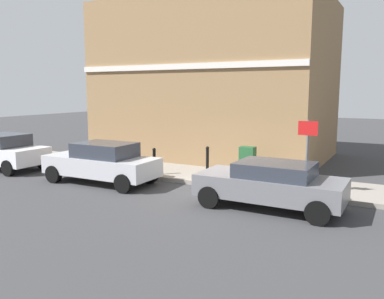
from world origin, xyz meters
TOP-DOWN VIEW (x-y plane):
  - ground at (0.00, 0.00)m, footprint 80.00×80.00m
  - sidewalk at (1.90, 6.00)m, footprint 2.60×30.00m
  - corner_building at (6.89, 3.36)m, footprint 7.48×10.71m
  - car_grey at (-0.79, -1.90)m, footprint 1.89×4.14m
  - car_silver at (-0.69, 4.42)m, footprint 1.84×4.30m
  - car_white at (-0.70, 9.97)m, footprint 1.93×4.18m
  - utility_cabinet at (2.10, -0.12)m, footprint 0.46×0.61m
  - bollard_near_cabinet at (2.20, 1.59)m, footprint 0.14×0.14m
  - bollard_far_kerb at (0.85, 3.18)m, footprint 0.14×0.14m
  - street_sign at (0.84, -2.53)m, footprint 0.08×0.60m

SIDE VIEW (x-z plane):
  - ground at x=0.00m, z-range 0.00..0.00m
  - sidewalk at x=1.90m, z-range 0.00..0.15m
  - utility_cabinet at x=2.10m, z-range 0.11..1.26m
  - bollard_near_cabinet at x=2.20m, z-range 0.19..1.22m
  - bollard_far_kerb at x=0.85m, z-range 0.19..1.22m
  - car_grey at x=-0.79m, z-range 0.05..1.39m
  - car_white at x=-0.70m, z-range 0.01..1.52m
  - car_silver at x=-0.69m, z-range 0.03..1.52m
  - street_sign at x=0.84m, z-range 0.51..2.81m
  - corner_building at x=6.89m, z-range 0.00..7.51m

